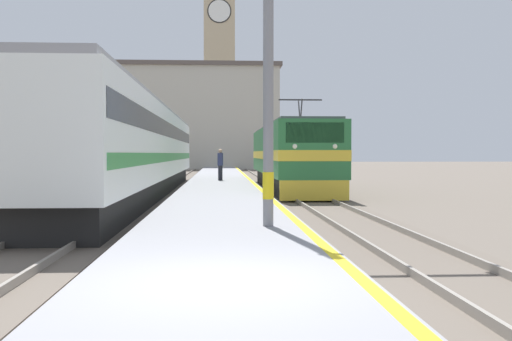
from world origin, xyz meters
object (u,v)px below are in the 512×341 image
at_px(locomotive_train, 289,156).
at_px(person_on_platform, 220,164).
at_px(passenger_train, 140,148).
at_px(clock_tower, 219,60).
at_px(catenary_mast, 274,25).

distance_m(locomotive_train, person_on_platform, 5.16).
xyz_separation_m(passenger_train, clock_tower, (3.63, 58.22, 13.08)).
height_order(passenger_train, person_on_platform, passenger_train).
relative_size(locomotive_train, clock_tower, 0.61).
bearing_deg(clock_tower, person_on_platform, -89.89).
bearing_deg(catenary_mast, clock_tower, 91.00).
bearing_deg(clock_tower, passenger_train, -93.57).
bearing_deg(passenger_train, person_on_platform, 63.85).
xyz_separation_m(locomotive_train, passenger_train, (-7.44, -4.03, 0.40)).
bearing_deg(person_on_platform, catenary_mast, -86.98).
xyz_separation_m(locomotive_train, person_on_platform, (-3.72, 3.55, -0.46)).
distance_m(passenger_train, catenary_mast, 15.82).
height_order(locomotive_train, catenary_mast, catenary_mast).
bearing_deg(person_on_platform, clock_tower, 90.11).
xyz_separation_m(person_on_platform, clock_tower, (-0.09, 50.64, 13.93)).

